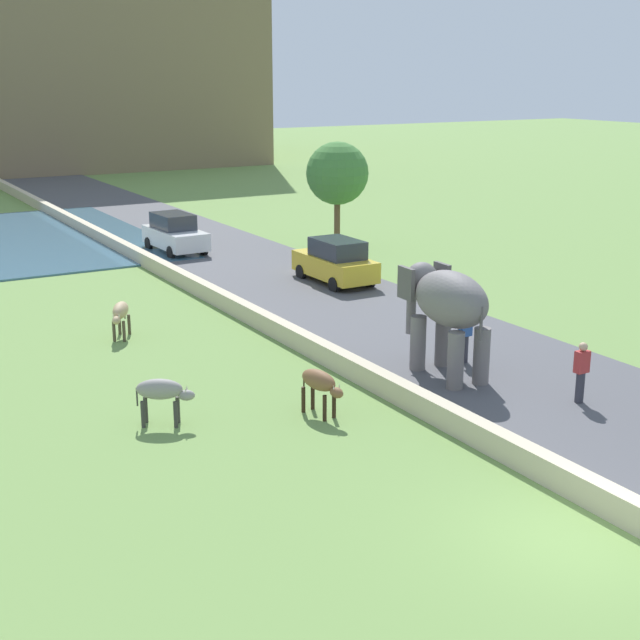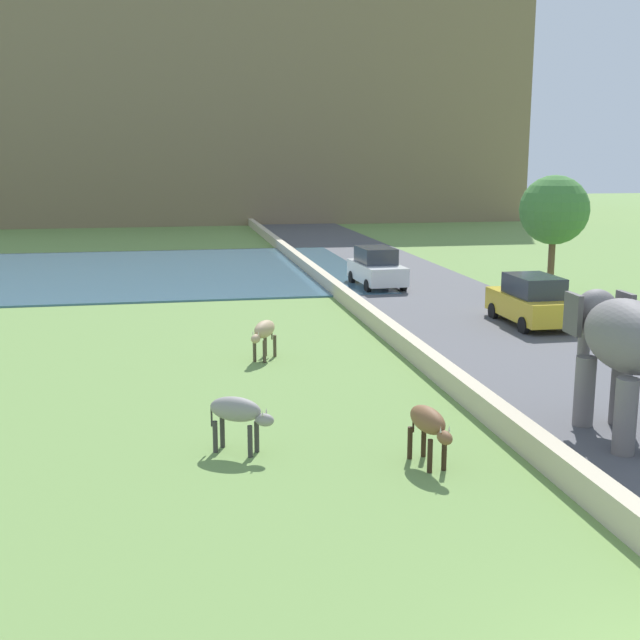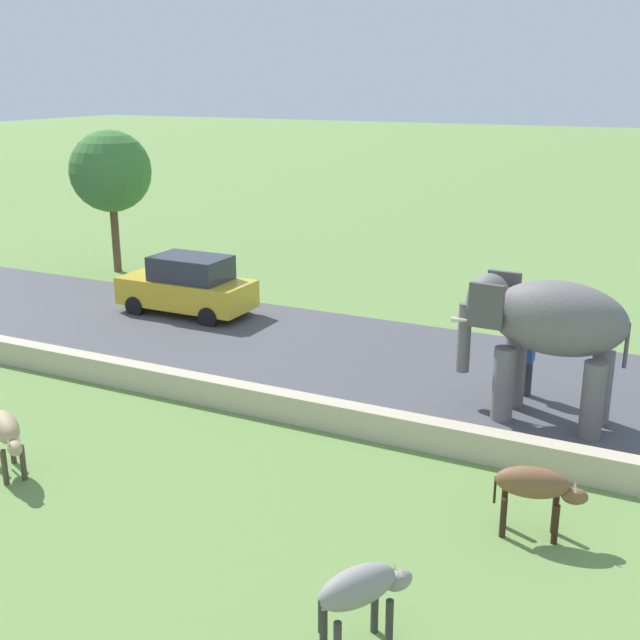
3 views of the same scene
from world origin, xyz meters
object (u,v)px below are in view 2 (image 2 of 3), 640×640
(elephant, at_px, (622,343))
(cow_brown, at_px, (429,424))
(cow_tan, at_px, (264,332))
(cow_grey, at_px, (238,412))
(car_white, at_px, (377,268))
(car_yellow, at_px, (531,301))

(elephant, distance_m, cow_brown, 4.63)
(cow_tan, relative_size, cow_grey, 1.01)
(cow_brown, bearing_deg, car_white, 78.12)
(elephant, xyz_separation_m, cow_brown, (-4.40, -0.81, -1.20))
(car_yellow, distance_m, cow_grey, 15.16)
(cow_tan, bearing_deg, cow_grey, -100.68)
(car_yellow, xyz_separation_m, cow_grey, (-11.06, -10.37, -0.06))
(elephant, distance_m, cow_tan, 10.35)
(car_white, relative_size, cow_tan, 2.98)
(elephant, bearing_deg, car_white, 90.04)
(car_white, bearing_deg, cow_brown, -101.88)
(elephant, xyz_separation_m, cow_grey, (-7.92, 0.55, -1.20))
(car_yellow, relative_size, cow_tan, 2.93)
(cow_tan, distance_m, cow_grey, 7.52)
(elephant, distance_m, car_white, 20.09)
(car_white, distance_m, cow_tan, 13.76)
(cow_tan, height_order, cow_grey, same)
(car_white, relative_size, cow_brown, 2.86)
(cow_grey, bearing_deg, car_yellow, 43.16)
(elephant, height_order, cow_brown, elephant)
(car_white, bearing_deg, elephant, -89.96)
(cow_tan, height_order, cow_brown, same)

